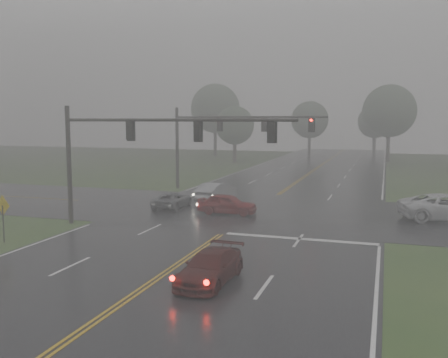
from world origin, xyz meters
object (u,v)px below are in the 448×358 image
(sedan_maroon, at_px, (210,283))
(sedan_silver, at_px, (216,201))
(pickup_white, at_px, (447,220))
(signal_gantry_near, at_px, (133,142))
(sedan_red, at_px, (227,214))
(car_grey, at_px, (173,208))
(signal_gantry_far, at_px, (221,132))

(sedan_maroon, xyz_separation_m, sedan_silver, (-6.41, 19.36, 0.00))
(pickup_white, xyz_separation_m, signal_gantry_near, (-18.52, -8.46, 5.29))
(sedan_red, xyz_separation_m, pickup_white, (14.49, 2.46, 0.00))
(sedan_silver, height_order, pickup_white, pickup_white)
(sedan_red, distance_m, sedan_silver, 5.64)
(sedan_maroon, relative_size, signal_gantry_near, 0.30)
(sedan_maroon, height_order, signal_gantry_near, signal_gantry_near)
(car_grey, relative_size, signal_gantry_far, 0.29)
(car_grey, distance_m, signal_gantry_near, 8.91)
(sedan_maroon, height_order, car_grey, sedan_maroon)
(signal_gantry_far, bearing_deg, pickup_white, -25.17)
(sedan_red, xyz_separation_m, signal_gantry_near, (-4.03, -6.01, 5.29))
(signal_gantry_far, bearing_deg, signal_gantry_near, -89.58)
(sedan_silver, bearing_deg, car_grey, 70.26)
(car_grey, height_order, pickup_white, pickup_white)
(sedan_red, relative_size, car_grey, 0.99)
(signal_gantry_near, bearing_deg, sedan_maroon, -46.61)
(car_grey, xyz_separation_m, pickup_white, (19.18, 1.32, 0.00))
(car_grey, distance_m, pickup_white, 19.23)
(pickup_white, bearing_deg, sedan_silver, 65.83)
(sedan_silver, bearing_deg, sedan_maroon, 117.23)
(sedan_silver, bearing_deg, signal_gantry_far, -66.75)
(sedan_maroon, height_order, signal_gantry_far, signal_gantry_far)
(sedan_red, height_order, car_grey, sedan_red)
(sedan_maroon, bearing_deg, car_grey, 121.17)
(sedan_maroon, distance_m, pickup_white, 19.89)
(sedan_maroon, bearing_deg, sedan_red, 107.31)
(pickup_white, bearing_deg, signal_gantry_near, 98.92)
(sedan_silver, relative_size, signal_gantry_near, 0.31)
(sedan_red, distance_m, signal_gantry_far, 13.15)
(sedan_red, height_order, signal_gantry_near, signal_gantry_near)
(sedan_red, height_order, sedan_silver, sedan_silver)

